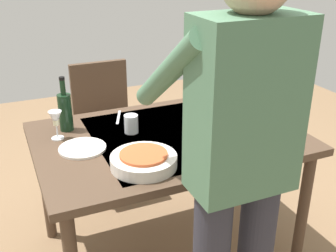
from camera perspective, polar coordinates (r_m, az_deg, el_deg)
name	(u,v)px	position (r m, az deg, el deg)	size (l,w,h in m)	color
ground_plane	(168,248)	(2.58, 0.00, -16.51)	(6.00, 6.00, 0.00)	#846647
dining_table	(168,148)	(2.20, 0.00, -3.07)	(1.37, 0.94, 0.75)	#4C3828
chair_near	(105,119)	(2.96, -8.71, 0.95)	(0.40, 0.40, 0.91)	#352114
person_server	(238,163)	(1.48, 9.64, -5.08)	(0.42, 0.61, 1.69)	#2D2D38
wine_bottle	(65,111)	(2.25, -13.98, 2.05)	(0.07, 0.07, 0.30)	black
wine_glass_left	(262,117)	(2.18, 12.89, 1.27)	(0.07, 0.07, 0.15)	white
wine_glass_right	(56,120)	(2.16, -15.22, 0.81)	(0.07, 0.07, 0.15)	white
water_cup_near_left	(192,99)	(2.55, 3.32, 3.73)	(0.07, 0.07, 0.09)	silver
water_cup_near_right	(131,124)	(2.18, -5.10, 0.29)	(0.07, 0.07, 0.10)	silver
water_cup_far_left	(227,95)	(2.63, 8.11, 4.32)	(0.07, 0.07, 0.10)	silver
serving_bowl_pasta	(144,160)	(1.85, -3.37, -4.72)	(0.30, 0.30, 0.07)	white
side_bowl_salad	(243,106)	(2.51, 10.36, 2.79)	(0.18, 0.18, 0.07)	white
dinner_plate_near	(82,148)	(2.06, -11.71, -3.01)	(0.23, 0.23, 0.01)	white
table_knife	(119,117)	(2.40, -6.84, 1.20)	(0.01, 0.20, 0.01)	silver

